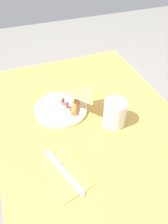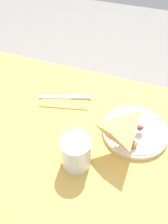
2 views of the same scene
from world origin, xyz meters
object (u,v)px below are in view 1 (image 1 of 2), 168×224
napkin_folded (64,172)px  butter_knife (62,169)px  plate_pizza (61,108)px  dining_table (95,150)px  milk_glass (115,114)px

napkin_folded → butter_knife: (-0.01, -0.00, 0.00)m
plate_pizza → butter_knife: 0.29m
dining_table → plate_pizza: (-0.17, -0.09, 0.12)m
napkin_folded → butter_knife: butter_knife is taller
napkin_folded → dining_table: bearing=125.6°
milk_glass → napkin_folded: size_ratio=0.51×
milk_glass → butter_knife: bearing=-62.1°
napkin_folded → butter_knife: 0.01m
napkin_folded → milk_glass: bearing=120.0°
dining_table → milk_glass: bearing=107.0°
napkin_folded → butter_knife: bearing=-161.2°
plate_pizza → milk_glass: (0.14, 0.17, 0.03)m
dining_table → milk_glass: size_ratio=10.58×
milk_glass → butter_knife: 0.29m
butter_knife → plate_pizza: bearing=145.6°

